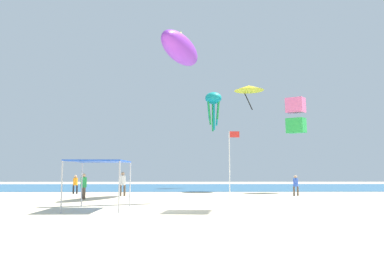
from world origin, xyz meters
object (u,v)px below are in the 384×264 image
(person_leftmost, at_px, (84,184))
(kite_inflatable_purple, at_px, (181,49))
(person_rightmost, at_px, (296,184))
(person_central, at_px, (123,182))
(kite_octopus_teal, at_px, (213,100))
(kite_delta_yellow, at_px, (249,88))
(kite_box_pink, at_px, (296,115))
(person_near_tent, at_px, (75,183))
(banner_flag, at_px, (231,161))
(canopy_tent, at_px, (99,163))

(person_leftmost, height_order, kite_inflatable_purple, kite_inflatable_purple)
(person_leftmost, relative_size, person_rightmost, 1.09)
(person_central, relative_size, kite_octopus_teal, 0.40)
(kite_delta_yellow, relative_size, kite_inflatable_purple, 0.43)
(person_central, relative_size, kite_box_pink, 0.55)
(kite_delta_yellow, height_order, kite_inflatable_purple, kite_inflatable_purple)
(person_leftmost, height_order, person_central, person_central)
(person_near_tent, height_order, person_rightmost, same)
(banner_flag, height_order, kite_octopus_teal, kite_octopus_teal)
(canopy_tent, bearing_deg, kite_box_pink, 47.97)
(kite_inflatable_purple, bearing_deg, kite_octopus_teal, -175.86)
(person_near_tent, distance_m, banner_flag, 16.38)
(person_near_tent, bearing_deg, kite_inflatable_purple, 140.90)
(person_central, height_order, person_rightmost, person_central)
(person_central, height_order, kite_box_pink, kite_box_pink)
(canopy_tent, distance_m, banner_flag, 7.28)
(person_central, xyz_separation_m, kite_box_pink, (15.05, 5.36, 5.99))
(banner_flag, xyz_separation_m, kite_box_pink, (7.68, 13.41, 4.62))
(person_rightmost, xyz_separation_m, kite_delta_yellow, (-2.23, 7.69, 9.25))
(kite_inflatable_purple, bearing_deg, person_central, -75.58)
(person_leftmost, bearing_deg, person_central, -72.33)
(person_leftmost, distance_m, person_rightmost, 15.85)
(person_rightmost, xyz_separation_m, kite_inflatable_purple, (-8.96, -0.37, 10.61))
(banner_flag, height_order, kite_delta_yellow, kite_delta_yellow)
(banner_flag, bearing_deg, canopy_tent, -158.78)
(kite_delta_yellow, bearing_deg, canopy_tent, -27.15)
(kite_delta_yellow, distance_m, kite_octopus_teal, 8.22)
(banner_flag, relative_size, kite_delta_yellow, 1.34)
(canopy_tent, bearing_deg, kite_delta_yellow, 60.31)
(kite_delta_yellow, xyz_separation_m, kite_inflatable_purple, (-6.73, -8.06, 1.35))
(canopy_tent, xyz_separation_m, kite_octopus_teal, (7.54, 26.15, 8.15))
(banner_flag, height_order, kite_inflatable_purple, kite_inflatable_purple)
(canopy_tent, bearing_deg, person_rightmost, 40.27)
(person_near_tent, height_order, kite_inflatable_purple, kite_inflatable_purple)
(person_central, height_order, kite_delta_yellow, kite_delta_yellow)
(kite_inflatable_purple, bearing_deg, person_leftmost, -45.76)
(person_near_tent, xyz_separation_m, kite_inflatable_purple, (8.91, -3.37, 10.61))
(person_rightmost, distance_m, kite_delta_yellow, 12.23)
(person_central, distance_m, kite_octopus_teal, 19.80)
(banner_flag, relative_size, kite_octopus_teal, 0.89)
(kite_delta_yellow, bearing_deg, person_central, -52.37)
(kite_inflatable_purple, bearing_deg, person_near_tent, -93.25)
(person_near_tent, bearing_deg, kite_delta_yellow, 178.31)
(person_rightmost, height_order, banner_flag, banner_flag)
(person_central, height_order, kite_octopus_teal, kite_octopus_teal)
(person_near_tent, distance_m, kite_delta_yellow, 18.77)
(person_rightmost, bearing_deg, canopy_tent, -130.67)
(person_near_tent, height_order, banner_flag, banner_flag)
(person_rightmost, relative_size, banner_flag, 0.38)
(person_rightmost, bearing_deg, person_leftmost, -157.67)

